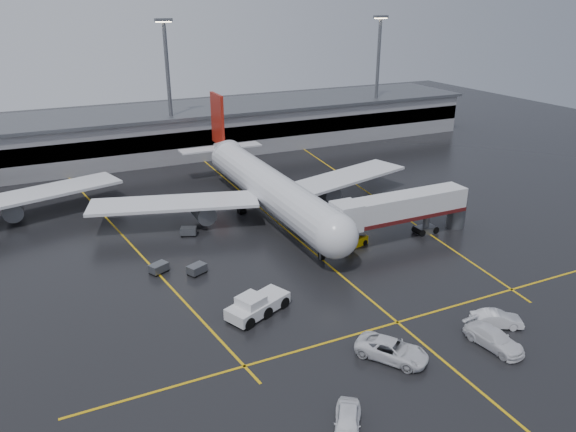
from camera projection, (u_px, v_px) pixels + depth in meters
name	position (u px, v px, depth m)	size (l,w,h in m)	color
ground	(295.00, 237.00, 69.97)	(220.00, 220.00, 0.00)	black
apron_line_centre	(295.00, 237.00, 69.97)	(0.25, 90.00, 0.02)	gold
apron_line_stop	(397.00, 322.00, 51.50)	(60.00, 0.25, 0.02)	gold
apron_line_left	(123.00, 236.00, 70.41)	(0.25, 70.00, 0.02)	gold
apron_line_right	(370.00, 194.00, 85.52)	(0.25, 70.00, 0.02)	gold
terminal	(190.00, 129.00, 108.62)	(122.00, 19.00, 8.60)	gray
light_mast_mid	(168.00, 83.00, 97.89)	(3.00, 1.20, 25.45)	#595B60
light_mast_right	(378.00, 70.00, 115.79)	(3.00, 1.20, 25.45)	#595B60
main_airliner	(265.00, 185.00, 76.56)	(48.80, 45.60, 14.10)	silver
jet_bridge	(401.00, 210.00, 68.20)	(19.90, 3.40, 6.05)	silver
pushback_tractor	(257.00, 306.00, 52.53)	(7.10, 5.07, 2.36)	silver
belt_loader	(354.00, 241.00, 67.40)	(3.80, 2.42, 2.24)	#C5A005
service_van_a	(392.00, 350.00, 46.02)	(2.83, 6.14, 1.71)	silver
service_van_b	(494.00, 338.00, 47.65)	(2.28, 5.61, 1.63)	silver
service_van_c	(497.00, 319.00, 50.61)	(1.62, 4.65, 1.53)	silver
service_van_d	(347.00, 422.00, 38.26)	(1.85, 4.61, 1.57)	white
baggage_cart_a	(197.00, 269.00, 60.39)	(2.36, 2.03, 1.12)	#595B60
baggage_cart_b	(159.00, 268.00, 60.66)	(2.37, 2.05, 1.12)	#595B60
baggage_cart_c	(189.00, 231.00, 70.27)	(2.35, 1.98, 1.12)	#595B60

